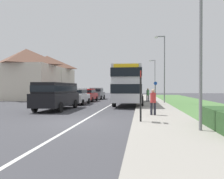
{
  "coord_description": "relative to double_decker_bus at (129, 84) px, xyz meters",
  "views": [
    {
      "loc": [
        2.99,
        -10.55,
        1.76
      ],
      "look_at": [
        0.74,
        6.58,
        1.6
      ],
      "focal_mm": 34.85,
      "sensor_mm": 36.0,
      "label": 1
    }
  ],
  "objects": [
    {
      "name": "ground_plane",
      "position": [
        -1.85,
        -11.96,
        -2.14
      ],
      "size": [
        120.0,
        120.0,
        0.0
      ],
      "primitive_type": "plane",
      "color": "#424247"
    },
    {
      "name": "house_terrace_far_side",
      "position": [
        -15.17,
        10.37,
        1.53
      ],
      "size": [
        7.85,
        13.86,
        7.34
      ],
      "color": "beige",
      "rests_on": "ground_plane"
    },
    {
      "name": "pedestrian_at_stop",
      "position": [
        1.89,
        -9.38,
        -1.17
      ],
      "size": [
        0.34,
        0.34,
        1.67
      ],
      "color": "#23232D",
      "rests_on": "ground_plane"
    },
    {
      "name": "double_decker_bus",
      "position": [
        0.0,
        0.0,
        0.0
      ],
      "size": [
        2.8,
        10.55,
        3.7
      ],
      "color": "#BCBCC1",
      "rests_on": "ground_plane"
    },
    {
      "name": "parked_car_white",
      "position": [
        -5.37,
        -0.75,
        -1.22
      ],
      "size": [
        2.0,
        3.95,
        1.69
      ],
      "color": "silver",
      "rests_on": "ground_plane"
    },
    {
      "name": "parked_car_grey",
      "position": [
        -5.39,
        9.5,
        -1.21
      ],
      "size": [
        1.99,
        4.09,
        1.71
      ],
      "color": "slate",
      "rests_on": "ground_plane"
    },
    {
      "name": "lane_marking_centre",
      "position": [
        -1.85,
        -3.96,
        -2.14
      ],
      "size": [
        0.14,
        60.0,
        0.01
      ],
      "primitive_type": "cube",
      "color": "silver",
      "rests_on": "ground_plane"
    },
    {
      "name": "street_lamp_mid",
      "position": [
        3.6,
        1.54,
        2.07
      ],
      "size": [
        1.14,
        0.2,
        7.34
      ],
      "color": "slate",
      "rests_on": "ground_plane"
    },
    {
      "name": "street_lamp_near",
      "position": [
        3.32,
        -13.86,
        2.37
      ],
      "size": [
        1.14,
        0.2,
        7.92
      ],
      "color": "slate",
      "rests_on": "ground_plane"
    },
    {
      "name": "pedestrian_walking_away",
      "position": [
        2.0,
        3.15,
        -1.17
      ],
      "size": [
        0.34,
        0.34,
        1.67
      ],
      "color": "#23232D",
      "rests_on": "ground_plane"
    },
    {
      "name": "pavement_near_side",
      "position": [
        2.35,
        -5.96,
        -2.08
      ],
      "size": [
        3.2,
        68.0,
        0.12
      ],
      "primitive_type": "cube",
      "color": "#9E998E",
      "rests_on": "ground_plane"
    },
    {
      "name": "grass_verge_seaward",
      "position": [
        6.65,
        -5.96,
        -2.1
      ],
      "size": [
        6.0,
        68.0,
        0.08
      ],
      "primitive_type": "cube",
      "color": "#517F42",
      "rests_on": "ground_plane"
    },
    {
      "name": "parked_car_red",
      "position": [
        -5.46,
        4.16,
        -1.26
      ],
      "size": [
        1.93,
        4.18,
        1.6
      ],
      "color": "#B21E1E",
      "rests_on": "ground_plane"
    },
    {
      "name": "cycle_route_sign",
      "position": [
        3.05,
        5.99,
        -0.71
      ],
      "size": [
        0.44,
        0.08,
        2.52
      ],
      "color": "slate",
      "rests_on": "ground_plane"
    },
    {
      "name": "bus_stop_sign",
      "position": [
        1.15,
        -11.98,
        -0.6
      ],
      "size": [
        0.09,
        0.52,
        2.6
      ],
      "color": "black",
      "rests_on": "ground_plane"
    },
    {
      "name": "parked_van_black",
      "position": [
        -5.39,
        -6.17,
        -0.87
      ],
      "size": [
        2.11,
        5.55,
        2.12
      ],
      "color": "black",
      "rests_on": "ground_plane"
    },
    {
      "name": "street_lamp_far",
      "position": [
        3.61,
        17.4,
        1.75
      ],
      "size": [
        1.14,
        0.2,
        6.71
      ],
      "color": "slate",
      "rests_on": "ground_plane"
    }
  ]
}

